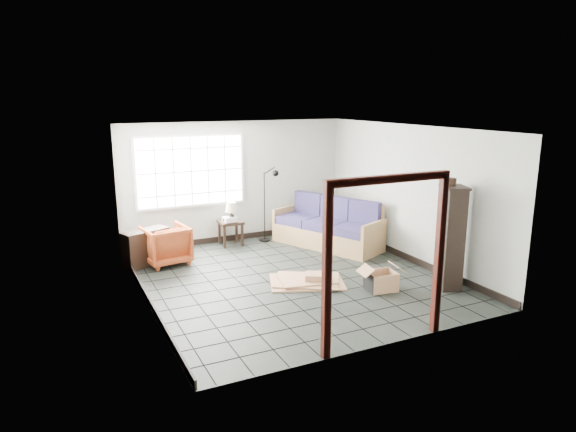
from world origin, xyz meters
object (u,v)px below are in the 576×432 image
side_table (230,225)px  armchair (166,243)px  tall_shelf (451,237)px  futon_sofa (329,228)px

side_table → armchair: bearing=-156.9°
armchair → tall_shelf: size_ratio=0.47×
futon_sofa → side_table: 2.10m
futon_sofa → armchair: size_ratio=3.07×
side_table → tall_shelf: (2.42, -3.94, 0.44)m
side_table → tall_shelf: bearing=-58.5°
futon_sofa → side_table: (-1.88, 0.94, 0.06)m
armchair → side_table: bearing=-165.8°
futon_sofa → side_table: size_ratio=4.67×
tall_shelf → futon_sofa: bearing=121.0°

